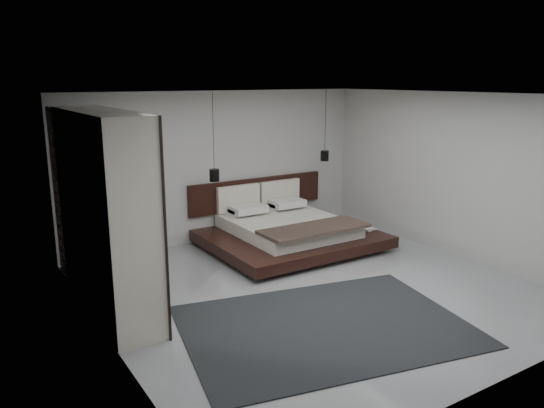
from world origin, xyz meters
TOP-DOWN VIEW (x-y plane):
  - floor at (0.00, 0.00)m, footprint 6.00×6.00m
  - ceiling at (0.00, 0.00)m, footprint 6.00×6.00m
  - wall_back at (0.00, 3.00)m, footprint 6.00×0.00m
  - wall_front at (0.00, -3.00)m, footprint 6.00×0.00m
  - wall_left at (-3.00, 0.00)m, footprint 0.00×6.00m
  - wall_right at (3.00, 0.00)m, footprint 0.00×6.00m
  - lattice_screen at (-2.95, 2.45)m, footprint 0.05×0.90m
  - bed at (0.80, 1.90)m, footprint 2.95×2.46m
  - book_lower at (2.01, 1.22)m, footprint 0.24×0.32m
  - book_upper at (1.99, 1.19)m, footprint 0.21×0.27m
  - pendant_left at (-0.41, 2.38)m, footprint 0.17×0.17m
  - pendant_right at (2.01, 2.38)m, footprint 0.16×0.16m
  - wardrobe at (-2.70, 0.95)m, footprint 0.63×2.68m
  - rug at (-0.62, -1.06)m, footprint 3.91×3.15m

SIDE VIEW (x-z plane):
  - floor at x=0.00m, z-range 0.00..0.00m
  - rug at x=-0.62m, z-range 0.00..0.01m
  - book_lower at x=2.01m, z-range 0.27..0.30m
  - bed at x=0.80m, z-range -0.25..0.85m
  - book_upper at x=1.99m, z-range 0.30..0.32m
  - lattice_screen at x=-2.95m, z-range 0.00..2.60m
  - wardrobe at x=-2.70m, z-range 0.00..2.63m
  - pendant_left at x=-0.41m, z-range 0.61..2.15m
  - wall_back at x=0.00m, z-range -1.60..4.40m
  - wall_front at x=0.00m, z-range -1.60..4.40m
  - wall_left at x=-3.00m, z-range -1.60..4.40m
  - wall_right at x=3.00m, z-range -1.60..4.40m
  - pendant_right at x=2.01m, z-range 0.84..2.22m
  - ceiling at x=0.00m, z-range 2.80..2.80m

